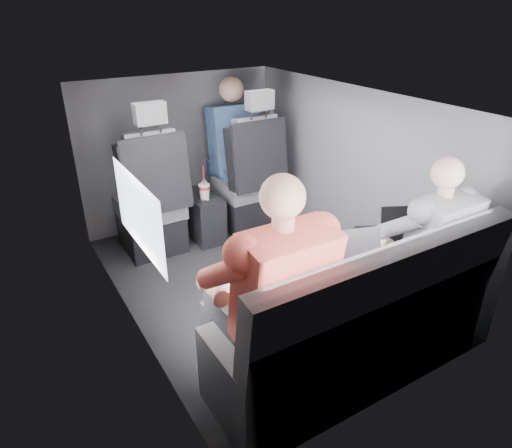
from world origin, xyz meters
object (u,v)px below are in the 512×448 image
soda_cup (204,191)px  front_seat_right (249,186)px  center_console (202,216)px  laptop_black (396,232)px  rear_bench (355,329)px  front_seat_left (152,208)px  passenger_rear_left (267,295)px  passenger_front_right (233,141)px  laptop_silver (339,255)px  water_bottle (204,190)px  laptop_white (257,281)px  passenger_rear_right (417,248)px

soda_cup → front_seat_right: bearing=8.0°
center_console → laptop_black: (0.53, -1.67, 0.43)m
rear_bench → center_console: bearing=90.0°
front_seat_left → front_seat_right: 0.90m
passenger_rear_left → passenger_front_right: (0.94, 2.07, 0.11)m
laptop_silver → center_console: bearing=91.9°
front_seat_left → soda_cup: front_seat_left is taller
passenger_front_right → laptop_black: bearing=-87.0°
laptop_black → passenger_front_right: size_ratio=0.52×
front_seat_right → water_bottle: front_seat_right is taller
front_seat_left → passenger_front_right: size_ratio=1.42×
rear_bench → laptop_white: rear_bench is taller
center_console → water_bottle: (0.00, -0.07, 0.27)m
passenger_rear_right → rear_bench: bearing=-169.6°
laptop_black → laptop_white: bearing=-179.1°
passenger_rear_left → laptop_white: bearing=76.7°
soda_cup → laptop_silver: (0.07, -1.60, 0.16)m
front_seat_right → passenger_front_right: size_ratio=1.42×
soda_cup → passenger_rear_right: size_ratio=0.25×
soda_cup → laptop_black: laptop_black is taller
soda_cup → laptop_silver: bearing=-87.5°
laptop_white → front_seat_right: bearing=60.9°
front_seat_right → passenger_rear_left: passenger_rear_left is taller
center_console → laptop_black: laptop_black is taller
passenger_rear_right → laptop_black: bearing=86.2°
front_seat_left → passenger_rear_right: size_ratio=1.07×
water_bottle → laptop_white: bearing=-106.1°
passenger_rear_left → passenger_rear_right: 1.03m
soda_cup → rear_bench: bearing=-89.5°
rear_bench → front_seat_right: bearing=76.7°
rear_bench → soda_cup: 1.84m
center_console → front_seat_right: bearing=-5.1°
center_console → rear_bench: 1.94m
passenger_rear_left → soda_cup: bearing=74.4°
front_seat_right → passenger_rear_right: (0.07, -1.81, 0.21)m
soda_cup → laptop_black: size_ratio=0.63×
front_seat_right → laptop_silver: 1.73m
front_seat_right → soda_cup: (-0.47, -0.07, 0.07)m
front_seat_left → laptop_white: size_ratio=3.76×
laptop_silver → passenger_front_right: size_ratio=0.44×
front_seat_right → passenger_front_right: passenger_front_right is taller
soda_cup → passenger_rear_left: (-0.49, -1.74, 0.18)m
front_seat_right → laptop_white: size_ratio=3.76×
soda_cup → laptop_silver: size_ratio=0.74×
passenger_rear_right → laptop_white: bearing=170.9°
front_seat_right → laptop_black: bearing=-87.1°
laptop_black → laptop_silver: bearing=-176.1°
rear_bench → passenger_rear_right: passenger_rear_right is taller
rear_bench → laptop_silver: size_ratio=4.07×
rear_bench → laptop_black: rear_bench is taller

